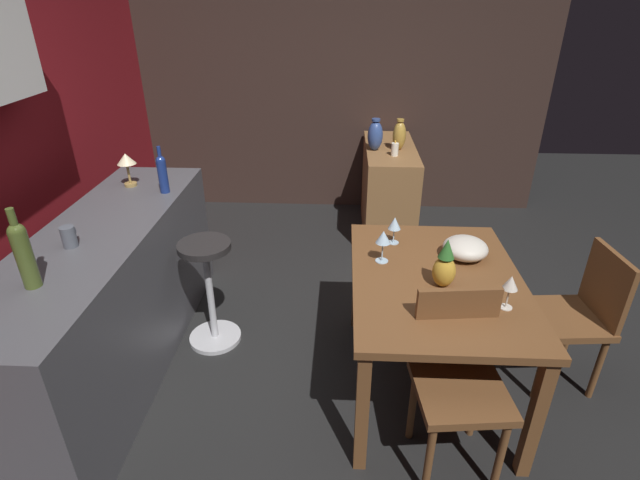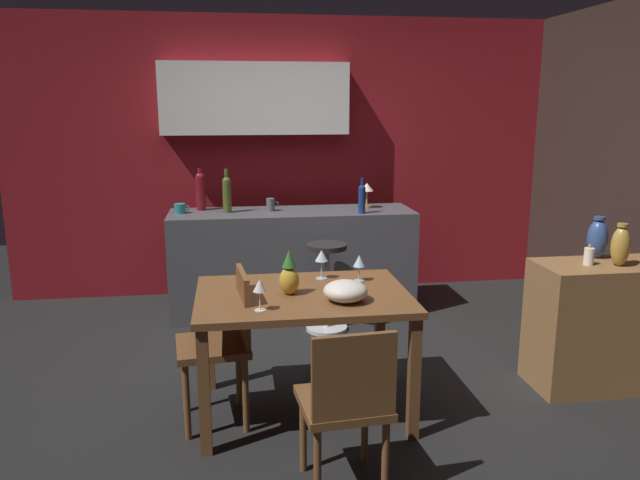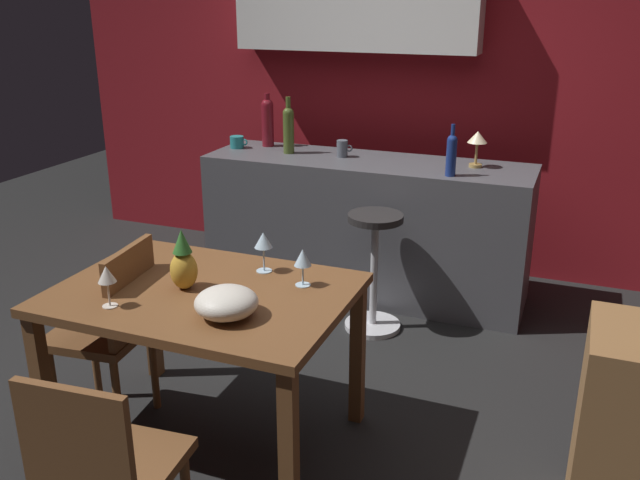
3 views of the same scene
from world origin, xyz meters
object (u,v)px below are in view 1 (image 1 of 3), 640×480
(pineapple_centerpiece, at_px, (445,266))
(wine_glass_right, at_px, (511,284))
(wine_bottle_cobalt, at_px, (162,172))
(cup_slate, at_px, (69,237))
(vase_brass, at_px, (399,135))
(counter_lamp, at_px, (126,162))
(sideboard_cabinet, at_px, (388,190))
(wine_glass_left, at_px, (383,238))
(wine_bottle_olive, at_px, (23,252))
(chair_near_window, at_px, (457,375))
(bar_stool, at_px, (210,290))
(wine_glass_center, at_px, (395,224))
(chair_by_doorway, at_px, (577,313))
(pillar_candle_tall, at_px, (395,149))
(dining_table, at_px, (435,292))
(fruit_bowl, at_px, (465,248))
(vase_ceramic_blue, at_px, (375,135))

(pineapple_centerpiece, bearing_deg, wine_glass_right, -124.36)
(wine_bottle_cobalt, relative_size, cup_slate, 2.77)
(wine_glass_right, relative_size, pineapple_centerpiece, 0.66)
(cup_slate, relative_size, vase_brass, 0.41)
(counter_lamp, bearing_deg, sideboard_cabinet, -55.52)
(wine_glass_left, height_order, wine_bottle_olive, wine_bottle_olive)
(counter_lamp, relative_size, vase_brass, 0.83)
(chair_near_window, distance_m, pineapple_centerpiece, 0.52)
(bar_stool, relative_size, wine_glass_center, 4.38)
(chair_by_doorway, xyz_separation_m, bar_stool, (0.24, 2.14, -0.08))
(pillar_candle_tall, distance_m, vase_brass, 0.19)
(pillar_candle_tall, bearing_deg, bar_stool, 139.40)
(dining_table, distance_m, pineapple_centerpiece, 0.22)
(wine_glass_left, distance_m, fruit_bowl, 0.47)
(chair_by_doorway, height_order, wine_glass_left, wine_glass_left)
(sideboard_cabinet, relative_size, wine_glass_center, 6.71)
(wine_bottle_olive, distance_m, vase_ceramic_blue, 2.88)
(vase_brass, bearing_deg, wine_glass_right, -172.49)
(bar_stool, relative_size, counter_lamp, 3.24)
(wine_bottle_cobalt, bearing_deg, cup_slate, 162.99)
(pineapple_centerpiece, bearing_deg, wine_glass_left, 51.34)
(chair_by_doorway, bearing_deg, wine_bottle_cobalt, 76.49)
(sideboard_cabinet, distance_m, pineapple_centerpiece, 2.18)
(wine_glass_right, height_order, wine_glass_center, wine_glass_right)
(wine_bottle_cobalt, xyz_separation_m, cup_slate, (-0.75, 0.23, -0.08))
(wine_glass_left, bearing_deg, cup_slate, 97.41)
(chair_near_window, xyz_separation_m, wine_bottle_olive, (0.03, 1.89, 0.57))
(cup_slate, bearing_deg, pineapple_centerpiece, -90.69)
(wine_glass_left, xyz_separation_m, pineapple_centerpiece, (-0.23, -0.29, -0.03))
(pineapple_centerpiece, bearing_deg, vase_ceramic_blue, 6.75)
(chair_near_window, xyz_separation_m, vase_brass, (2.44, 0.06, 0.45))
(chair_by_doorway, bearing_deg, bar_stool, 83.52)
(chair_near_window, bearing_deg, wine_glass_left, 27.65)
(pineapple_centerpiece, xyz_separation_m, counter_lamp, (0.88, 1.92, 0.21))
(bar_stool, bearing_deg, sideboard_cabinet, -35.98)
(dining_table, bearing_deg, pineapple_centerpiece, -171.18)
(sideboard_cabinet, xyz_separation_m, cup_slate, (-2.11, 1.80, 0.54))
(wine_glass_left, xyz_separation_m, cup_slate, (-0.21, 1.60, 0.07))
(chair_near_window, relative_size, pillar_candle_tall, 6.65)
(chair_near_window, distance_m, wine_bottle_olive, 1.98)
(wine_glass_left, relative_size, wine_glass_center, 1.12)
(wine_glass_center, height_order, vase_brass, vase_brass)
(bar_stool, bearing_deg, wine_glass_center, -88.79)
(sideboard_cabinet, relative_size, pillar_candle_tall, 8.23)
(vase_brass, height_order, vase_ceramic_blue, vase_ceramic_blue)
(chair_near_window, xyz_separation_m, wine_glass_left, (0.61, 0.32, 0.38))
(wine_glass_right, height_order, wine_bottle_olive, wine_bottle_olive)
(wine_glass_right, distance_m, counter_lamp, 2.44)
(wine_bottle_olive, height_order, counter_lamp, wine_bottle_olive)
(sideboard_cabinet, height_order, cup_slate, cup_slate)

